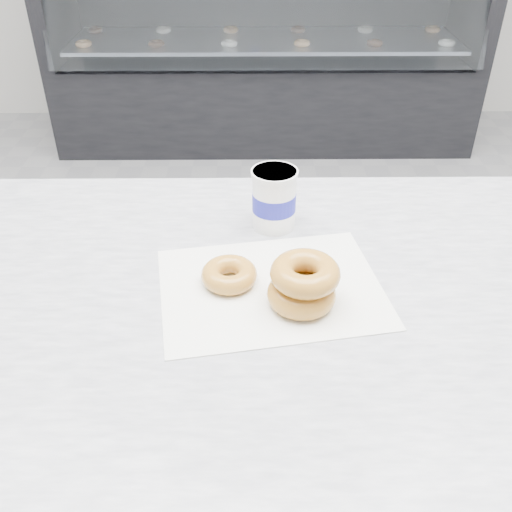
% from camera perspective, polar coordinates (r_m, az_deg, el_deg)
% --- Properties ---
extents(ground, '(5.00, 5.00, 0.00)m').
position_cam_1_polar(ground, '(1.94, 2.19, -13.26)').
color(ground, gray).
rests_on(ground, ground).
extents(counter, '(3.06, 0.76, 0.90)m').
position_cam_1_polar(counter, '(1.22, 3.93, -20.27)').
color(counter, '#333335').
rests_on(counter, ground).
extents(display_case, '(2.40, 0.74, 1.25)m').
position_cam_1_polar(display_case, '(3.54, 0.88, 19.43)').
color(display_case, black).
rests_on(display_case, ground).
extents(wax_paper, '(0.38, 0.31, 0.00)m').
position_cam_1_polar(wax_paper, '(0.89, 1.51, -3.18)').
color(wax_paper, white).
rests_on(wax_paper, counter).
extents(donut_single, '(0.11, 0.11, 0.03)m').
position_cam_1_polar(donut_single, '(0.89, -2.70, -1.86)').
color(donut_single, '#B98733').
rests_on(donut_single, wax_paper).
extents(donut_stack, '(0.15, 0.15, 0.07)m').
position_cam_1_polar(donut_stack, '(0.84, 4.75, -2.78)').
color(donut_stack, '#B98733').
rests_on(donut_stack, wax_paper).
extents(coffee_cup, '(0.09, 0.09, 0.11)m').
position_cam_1_polar(coffee_cup, '(1.01, 1.82, 5.79)').
color(coffee_cup, white).
rests_on(coffee_cup, counter).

